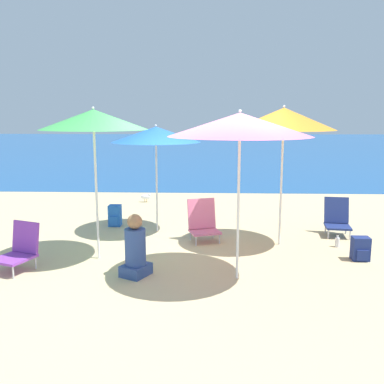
{
  "coord_description": "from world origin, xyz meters",
  "views": [
    {
      "loc": [
        0.07,
        -6.13,
        2.23
      ],
      "look_at": [
        -0.2,
        0.73,
        1.0
      ],
      "focal_mm": 40.0,
      "sensor_mm": 36.0,
      "label": 1
    }
  ],
  "objects_px": {
    "beach_chair_navy": "(337,218)",
    "backpack_navy": "(361,249)",
    "person_seated_near": "(135,250)",
    "beach_chair_pink": "(203,222)",
    "beach_chair_purple": "(19,248)",
    "backpack_blue": "(115,216)",
    "beach_umbrella_blue": "(156,135)",
    "water_bottle": "(337,242)",
    "beach_umbrella_orange": "(284,119)",
    "seagull": "(146,197)",
    "beach_umbrella_pink": "(240,125)",
    "beach_umbrella_green": "(93,120)"
  },
  "relations": [
    {
      "from": "beach_umbrella_green",
      "to": "beach_chair_purple",
      "type": "height_order",
      "value": "beach_umbrella_green"
    },
    {
      "from": "beach_umbrella_blue",
      "to": "beach_umbrella_pink",
      "type": "bearing_deg",
      "value": -59.84
    },
    {
      "from": "beach_umbrella_pink",
      "to": "beach_chair_purple",
      "type": "bearing_deg",
      "value": 175.7
    },
    {
      "from": "beach_umbrella_orange",
      "to": "backpack_navy",
      "type": "relative_size",
      "value": 6.48
    },
    {
      "from": "person_seated_near",
      "to": "backpack_blue",
      "type": "height_order",
      "value": "person_seated_near"
    },
    {
      "from": "backpack_blue",
      "to": "backpack_navy",
      "type": "bearing_deg",
      "value": -24.43
    },
    {
      "from": "water_bottle",
      "to": "seagull",
      "type": "xyz_separation_m",
      "value": [
        -3.85,
        3.73,
        0.05
      ]
    },
    {
      "from": "person_seated_near",
      "to": "backpack_blue",
      "type": "relative_size",
      "value": 2.07
    },
    {
      "from": "beach_chair_pink",
      "to": "beach_chair_purple",
      "type": "bearing_deg",
      "value": -167.97
    },
    {
      "from": "seagull",
      "to": "beach_umbrella_pink",
      "type": "bearing_deg",
      "value": -68.74
    },
    {
      "from": "beach_chair_navy",
      "to": "backpack_navy",
      "type": "distance_m",
      "value": 1.47
    },
    {
      "from": "backpack_navy",
      "to": "seagull",
      "type": "relative_size",
      "value": 1.38
    },
    {
      "from": "beach_umbrella_blue",
      "to": "beach_umbrella_pink",
      "type": "height_order",
      "value": "beach_umbrella_pink"
    },
    {
      "from": "beach_umbrella_pink",
      "to": "beach_chair_pink",
      "type": "xyz_separation_m",
      "value": [
        -0.5,
        1.82,
        -1.76
      ]
    },
    {
      "from": "backpack_blue",
      "to": "water_bottle",
      "type": "bearing_deg",
      "value": -17.15
    },
    {
      "from": "beach_umbrella_pink",
      "to": "beach_chair_purple",
      "type": "relative_size",
      "value": 3.33
    },
    {
      "from": "beach_chair_pink",
      "to": "beach_chair_purple",
      "type": "distance_m",
      "value": 3.1
    },
    {
      "from": "beach_chair_pink",
      "to": "beach_chair_purple",
      "type": "height_order",
      "value": "beach_chair_pink"
    },
    {
      "from": "beach_chair_navy",
      "to": "water_bottle",
      "type": "relative_size",
      "value": 2.98
    },
    {
      "from": "beach_chair_navy",
      "to": "backpack_navy",
      "type": "xyz_separation_m",
      "value": [
        -0.06,
        -1.46,
        -0.14
      ]
    },
    {
      "from": "beach_umbrella_blue",
      "to": "person_seated_near",
      "type": "height_order",
      "value": "beach_umbrella_blue"
    },
    {
      "from": "beach_umbrella_green",
      "to": "person_seated_near",
      "type": "bearing_deg",
      "value": -44.97
    },
    {
      "from": "beach_chair_navy",
      "to": "backpack_navy",
      "type": "relative_size",
      "value": 1.88
    },
    {
      "from": "person_seated_near",
      "to": "seagull",
      "type": "height_order",
      "value": "person_seated_near"
    },
    {
      "from": "water_bottle",
      "to": "beach_umbrella_orange",
      "type": "bearing_deg",
      "value": 173.49
    },
    {
      "from": "beach_umbrella_pink",
      "to": "seagull",
      "type": "distance_m",
      "value": 5.95
    },
    {
      "from": "beach_umbrella_green",
      "to": "beach_chair_pink",
      "type": "relative_size",
      "value": 3.15
    },
    {
      "from": "beach_umbrella_green",
      "to": "beach_chair_pink",
      "type": "distance_m",
      "value": 2.67
    },
    {
      "from": "backpack_navy",
      "to": "beach_chair_purple",
      "type": "bearing_deg",
      "value": -173.41
    },
    {
      "from": "beach_chair_pink",
      "to": "backpack_navy",
      "type": "height_order",
      "value": "beach_chair_pink"
    },
    {
      "from": "beach_chair_navy",
      "to": "person_seated_near",
      "type": "xyz_separation_m",
      "value": [
        -3.45,
        -2.24,
        0.06
      ]
    },
    {
      "from": "beach_umbrella_blue",
      "to": "water_bottle",
      "type": "xyz_separation_m",
      "value": [
        3.22,
        -0.91,
        -1.79
      ]
    },
    {
      "from": "beach_umbrella_blue",
      "to": "seagull",
      "type": "relative_size",
      "value": 7.68
    },
    {
      "from": "beach_umbrella_pink",
      "to": "person_seated_near",
      "type": "bearing_deg",
      "value": 178.11
    },
    {
      "from": "beach_umbrella_pink",
      "to": "person_seated_near",
      "type": "distance_m",
      "value": 2.25
    },
    {
      "from": "seagull",
      "to": "backpack_blue",
      "type": "bearing_deg",
      "value": -96.49
    },
    {
      "from": "beach_chair_purple",
      "to": "seagull",
      "type": "height_order",
      "value": "beach_chair_purple"
    },
    {
      "from": "beach_chair_navy",
      "to": "beach_umbrella_orange",
      "type": "bearing_deg",
      "value": -143.25
    },
    {
      "from": "beach_umbrella_green",
      "to": "seagull",
      "type": "relative_size",
      "value": 8.78
    },
    {
      "from": "beach_chair_purple",
      "to": "beach_umbrella_blue",
      "type": "bearing_deg",
      "value": 72.27
    },
    {
      "from": "beach_chair_purple",
      "to": "seagull",
      "type": "distance_m",
      "value": 5.12
    },
    {
      "from": "beach_chair_navy",
      "to": "water_bottle",
      "type": "distance_m",
      "value": 0.84
    },
    {
      "from": "beach_chair_navy",
      "to": "seagull",
      "type": "xyz_separation_m",
      "value": [
        -4.07,
        2.94,
        -0.18
      ]
    },
    {
      "from": "backpack_navy",
      "to": "backpack_blue",
      "type": "bearing_deg",
      "value": 155.57
    },
    {
      "from": "backpack_blue",
      "to": "backpack_navy",
      "type": "distance_m",
      "value": 4.71
    },
    {
      "from": "beach_umbrella_blue",
      "to": "backpack_navy",
      "type": "relative_size",
      "value": 5.58
    },
    {
      "from": "beach_chair_navy",
      "to": "seagull",
      "type": "bearing_deg",
      "value": 151.24
    },
    {
      "from": "beach_umbrella_orange",
      "to": "beach_umbrella_pink",
      "type": "bearing_deg",
      "value": -117.55
    },
    {
      "from": "person_seated_near",
      "to": "backpack_navy",
      "type": "xyz_separation_m",
      "value": [
        3.4,
        0.79,
        -0.19
      ]
    },
    {
      "from": "beach_umbrella_pink",
      "to": "backpack_blue",
      "type": "xyz_separation_m",
      "value": [
        -2.31,
        2.78,
        -1.9
      ]
    }
  ]
}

